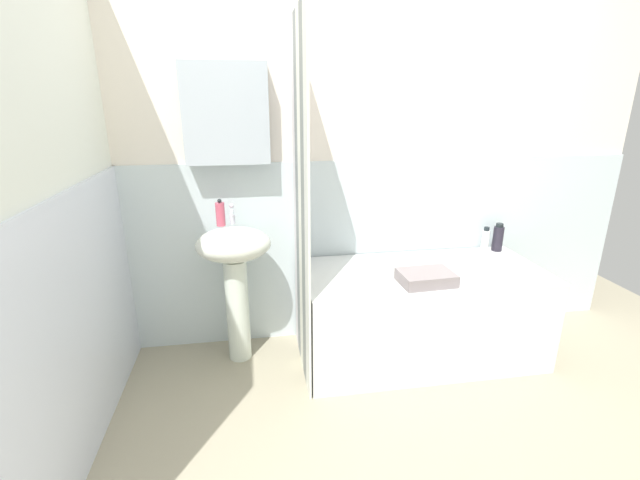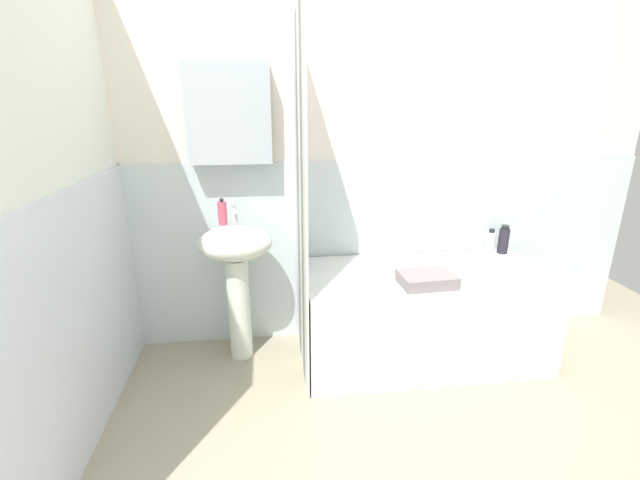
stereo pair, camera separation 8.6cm
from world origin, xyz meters
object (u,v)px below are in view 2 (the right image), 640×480
Objects in this scene: sink at (236,264)px; body_wash_bottle at (504,240)px; shampoo_bottle at (490,242)px; towel_folded at (427,279)px; soap_dispenser at (222,213)px; bathtub at (422,315)px.

sink is 4.45× the size of body_wash_bottle.
shampoo_bottle is 0.75m from towel_folded.
sink is at bearing -44.34° from soap_dispenser.
bathtub is at bearing -10.06° from soap_dispenser.
sink is 5.29× the size of soap_dispenser.
soap_dispenser is 1.24m from towel_folded.
body_wash_bottle is at bearing 22.55° from bathtub.
soap_dispenser is at bearing 160.73° from towel_folded.
shampoo_bottle reaches higher than bathtub.
towel_folded is (-0.60, -0.45, -0.05)m from shampoo_bottle.
shampoo_bottle reaches higher than towel_folded.
shampoo_bottle is at bearing 1.70° from soap_dispenser.
shampoo_bottle is (1.67, 0.12, 0.03)m from sink.
shampoo_bottle is (0.54, 0.26, 0.37)m from bathtub.
bathtub is at bearing -154.00° from shampoo_bottle.
towel_folded is at bearing -143.43° from shampoo_bottle.
soap_dispenser reaches higher than sink.
sink is 0.59× the size of bathtub.
towel_folded is at bearing -19.27° from soap_dispenser.
soap_dispenser is at bearing -178.30° from shampoo_bottle.
body_wash_bottle reaches higher than bathtub.
body_wash_bottle is 0.09m from shampoo_bottle.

